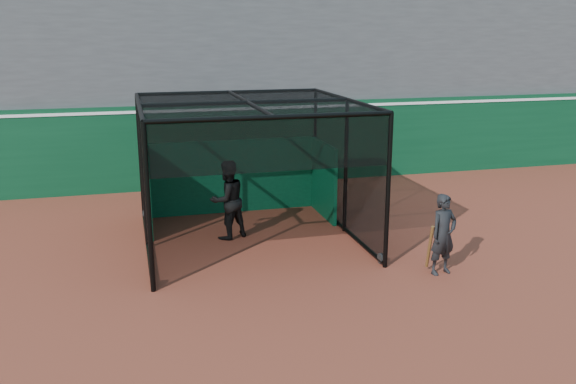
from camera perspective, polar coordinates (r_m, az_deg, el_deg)
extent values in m
plane|color=brown|center=(10.87, -2.90, -10.17)|extent=(120.00, 120.00, 0.00)
cube|color=#0B3D21|center=(18.56, -8.47, 4.30)|extent=(50.00, 0.45, 2.50)
cube|color=white|center=(18.39, -8.60, 7.67)|extent=(50.00, 0.50, 0.08)
cube|color=#4C4C4F|center=(22.12, -9.93, 12.76)|extent=(50.00, 7.85, 7.75)
cube|color=#074A2C|center=(15.83, -5.24, 1.47)|extent=(4.44, 0.10, 1.90)
cylinder|color=black|center=(11.65, -12.55, -8.15)|extent=(0.08, 0.22, 0.22)
cylinder|color=black|center=(12.61, 8.70, -6.16)|extent=(0.08, 0.22, 0.22)
cylinder|color=black|center=(15.77, -13.31, -2.09)|extent=(0.08, 0.22, 0.22)
cylinder|color=black|center=(16.48, 2.70, -0.96)|extent=(0.08, 0.22, 0.22)
imported|color=black|center=(13.81, -5.68, -0.73)|extent=(1.08, 0.98, 1.81)
imported|color=black|center=(12.13, 14.33, -3.87)|extent=(0.65, 0.50, 1.59)
cylinder|color=#593819|center=(12.13, 13.11, -5.02)|extent=(0.15, 0.36, 0.94)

